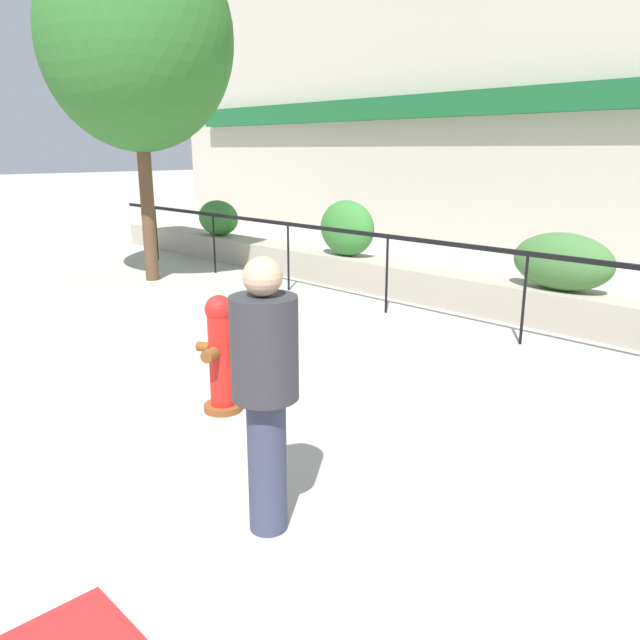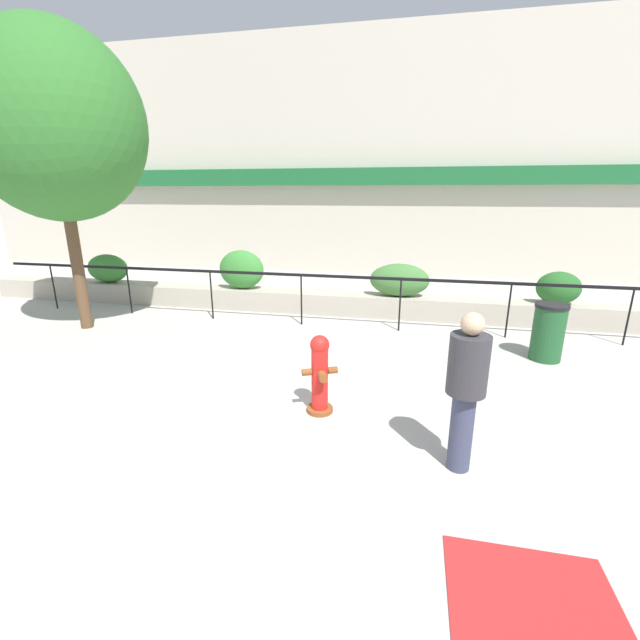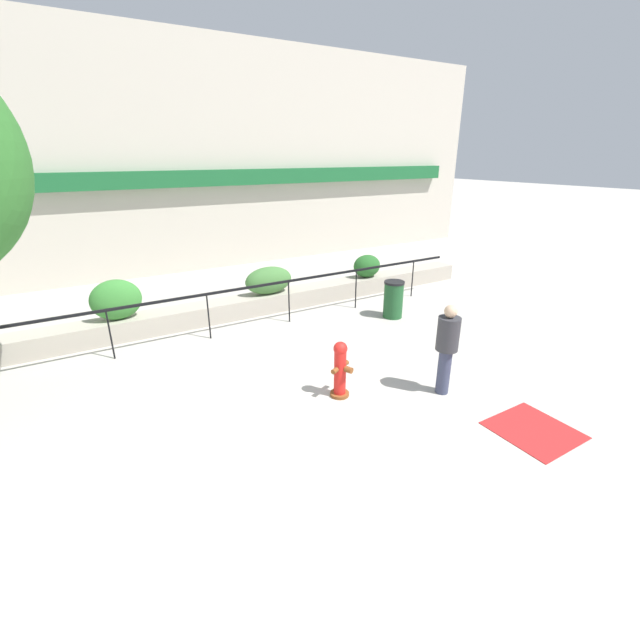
% 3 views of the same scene
% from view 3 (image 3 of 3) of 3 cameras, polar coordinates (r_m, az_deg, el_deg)
% --- Properties ---
extents(ground_plane, '(120.00, 120.00, 0.00)m').
position_cam_3_polar(ground_plane, '(6.75, -1.23, -16.98)').
color(ground_plane, '#B2ADA3').
extents(building_facade, '(30.00, 1.36, 8.00)m').
position_cam_3_polar(building_facade, '(16.80, -23.31, 19.03)').
color(building_facade, beige).
rests_on(building_facade, ground).
extents(planter_wall_low, '(18.00, 0.70, 0.50)m').
position_cam_3_polar(planter_wall_low, '(11.61, -16.08, 0.66)').
color(planter_wall_low, '#ADA393').
rests_on(planter_wall_low, ground).
extents(fence_railing_segment, '(15.00, 0.05, 1.15)m').
position_cam_3_polar(fence_railing_segment, '(10.36, -14.85, 2.80)').
color(fence_railing_segment, black).
rests_on(fence_railing_segment, ground).
extents(hedge_bush_1, '(1.15, 0.61, 0.97)m').
position_cam_3_polar(hedge_bush_1, '(11.11, -25.55, 2.45)').
color(hedge_bush_1, '#387F33').
rests_on(hedge_bush_1, planter_wall_low).
extents(hedge_bush_2, '(1.37, 0.66, 0.76)m').
position_cam_3_polar(hedge_bush_2, '(12.06, -6.86, 5.28)').
color(hedge_bush_2, '#427538').
rests_on(hedge_bush_2, planter_wall_low).
extents(hedge_bush_3, '(0.91, 0.70, 0.71)m').
position_cam_3_polar(hedge_bush_3, '(13.75, 6.27, 7.17)').
color(hedge_bush_3, '#235B23').
rests_on(hedge_bush_3, planter_wall_low).
extents(fire_hydrant, '(0.47, 0.48, 1.08)m').
position_cam_3_polar(fire_hydrant, '(7.78, 2.72, -6.52)').
color(fire_hydrant, brown).
rests_on(fire_hydrant, ground).
extents(pedestrian, '(0.46, 0.46, 1.73)m').
position_cam_3_polar(pedestrian, '(8.02, 16.57, -3.11)').
color(pedestrian, '#383D56').
rests_on(pedestrian, ground).
extents(tactile_warning_pad, '(1.20, 1.20, 0.01)m').
position_cam_3_polar(tactile_warning_pad, '(7.93, 26.60, -13.01)').
color(tactile_warning_pad, '#B22323').
rests_on(tactile_warning_pad, ground).
extents(trash_bin, '(0.55, 0.55, 1.01)m').
position_cam_3_polar(trash_bin, '(11.73, 9.75, 2.74)').
color(trash_bin, '#1E5128').
rests_on(trash_bin, ground).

